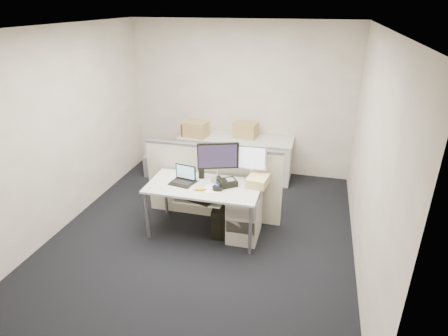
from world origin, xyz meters
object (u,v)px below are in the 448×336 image
(monitor_main, at_px, (218,162))
(laptop, at_px, (181,176))
(desk_phone, at_px, (227,183))
(desk, at_px, (204,190))

(monitor_main, height_order, laptop, monitor_main)
(desk_phone, bearing_deg, laptop, 154.49)
(desk, relative_size, monitor_main, 2.72)
(desk, bearing_deg, monitor_main, 50.19)
(desk, distance_m, monitor_main, 0.41)
(monitor_main, bearing_deg, laptop, -175.33)
(desk_phone, bearing_deg, monitor_main, 111.33)
(laptop, xyz_separation_m, desk_phone, (0.60, 0.10, -0.08))
(desk, xyz_separation_m, desk_phone, (0.30, 0.08, 0.10))
(monitor_main, bearing_deg, desk, -149.10)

